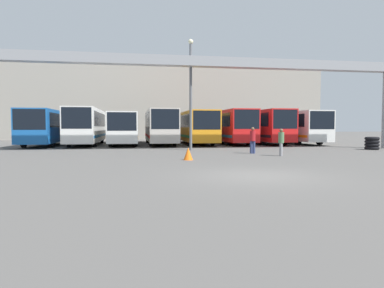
{
  "coord_description": "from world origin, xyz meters",
  "views": [
    {
      "loc": [
        -4.23,
        -11.33,
        1.71
      ],
      "look_at": [
        0.47,
        16.43,
        0.3
      ],
      "focal_mm": 32.0,
      "sensor_mm": 36.0,
      "label": 1
    }
  ],
  "objects_px": {
    "bus_slot_5": "(228,125)",
    "traffic_cone": "(188,154)",
    "pedestrian_near_right": "(281,141)",
    "lamp_post": "(191,90)",
    "bus_slot_2": "(124,127)",
    "bus_slot_1": "(87,125)",
    "bus_slot_6": "(263,125)",
    "bus_slot_7": "(295,126)",
    "tire_stack": "(372,143)",
    "bus_slot_0": "(47,126)",
    "bus_slot_3": "(160,125)",
    "pedestrian_near_center": "(253,140)",
    "bus_slot_4": "(194,126)"
  },
  "relations": [
    {
      "from": "bus_slot_6",
      "to": "tire_stack",
      "type": "xyz_separation_m",
      "value": [
        4.79,
        -9.97,
        -1.42
      ]
    },
    {
      "from": "bus_slot_4",
      "to": "bus_slot_7",
      "type": "xyz_separation_m",
      "value": [
        10.38,
        -0.88,
        0.02
      ]
    },
    {
      "from": "bus_slot_7",
      "to": "tire_stack",
      "type": "relative_size",
      "value": 10.15
    },
    {
      "from": "bus_slot_6",
      "to": "pedestrian_near_center",
      "type": "xyz_separation_m",
      "value": [
        -5.37,
        -12.05,
        -1.0
      ]
    },
    {
      "from": "bus_slot_0",
      "to": "lamp_post",
      "type": "distance_m",
      "value": 14.77
    },
    {
      "from": "pedestrian_near_right",
      "to": "pedestrian_near_center",
      "type": "relative_size",
      "value": 0.95
    },
    {
      "from": "bus_slot_5",
      "to": "pedestrian_near_right",
      "type": "height_order",
      "value": "bus_slot_5"
    },
    {
      "from": "bus_slot_1",
      "to": "traffic_cone",
      "type": "height_order",
      "value": "bus_slot_1"
    },
    {
      "from": "bus_slot_4",
      "to": "tire_stack",
      "type": "xyz_separation_m",
      "value": [
        11.71,
        -10.83,
        -1.34
      ]
    },
    {
      "from": "bus_slot_6",
      "to": "bus_slot_7",
      "type": "xyz_separation_m",
      "value": [
        3.46,
        -0.01,
        -0.06
      ]
    },
    {
      "from": "bus_slot_5",
      "to": "traffic_cone",
      "type": "relative_size",
      "value": 17.78
    },
    {
      "from": "pedestrian_near_right",
      "to": "traffic_cone",
      "type": "height_order",
      "value": "pedestrian_near_right"
    },
    {
      "from": "traffic_cone",
      "to": "tire_stack",
      "type": "relative_size",
      "value": 0.63
    },
    {
      "from": "bus_slot_2",
      "to": "pedestrian_near_right",
      "type": "xyz_separation_m",
      "value": [
        9.49,
        -14.71,
        -0.87
      ]
    },
    {
      "from": "pedestrian_near_right",
      "to": "pedestrian_near_center",
      "type": "xyz_separation_m",
      "value": [
        -1.02,
        2.05,
        0.04
      ]
    },
    {
      "from": "pedestrian_near_center",
      "to": "traffic_cone",
      "type": "relative_size",
      "value": 2.58
    },
    {
      "from": "bus_slot_1",
      "to": "bus_slot_5",
      "type": "xyz_separation_m",
      "value": [
        13.83,
        -0.11,
        -0.04
      ]
    },
    {
      "from": "bus_slot_1",
      "to": "lamp_post",
      "type": "distance_m",
      "value": 12.55
    },
    {
      "from": "bus_slot_6",
      "to": "pedestrian_near_center",
      "type": "bearing_deg",
      "value": -114.0
    },
    {
      "from": "bus_slot_3",
      "to": "traffic_cone",
      "type": "bearing_deg",
      "value": -89.13
    },
    {
      "from": "pedestrian_near_right",
      "to": "lamp_post",
      "type": "distance_m",
      "value": 8.18
    },
    {
      "from": "bus_slot_6",
      "to": "bus_slot_3",
      "type": "bearing_deg",
      "value": 175.62
    },
    {
      "from": "bus_slot_5",
      "to": "traffic_cone",
      "type": "height_order",
      "value": "bus_slot_5"
    },
    {
      "from": "bus_slot_0",
      "to": "bus_slot_6",
      "type": "height_order",
      "value": "bus_slot_6"
    },
    {
      "from": "bus_slot_1",
      "to": "bus_slot_2",
      "type": "distance_m",
      "value": 3.46
    },
    {
      "from": "bus_slot_2",
      "to": "bus_slot_3",
      "type": "height_order",
      "value": "bus_slot_3"
    },
    {
      "from": "bus_slot_5",
      "to": "traffic_cone",
      "type": "distance_m",
      "value": 17.56
    },
    {
      "from": "bus_slot_7",
      "to": "bus_slot_2",
      "type": "bearing_deg",
      "value": 177.95
    },
    {
      "from": "lamp_post",
      "to": "bus_slot_2",
      "type": "bearing_deg",
      "value": 119.88
    },
    {
      "from": "bus_slot_6",
      "to": "pedestrian_near_right",
      "type": "distance_m",
      "value": 14.8
    },
    {
      "from": "bus_slot_0",
      "to": "bus_slot_3",
      "type": "distance_m",
      "value": 10.4
    },
    {
      "from": "bus_slot_1",
      "to": "bus_slot_6",
      "type": "distance_m",
      "value": 17.3
    },
    {
      "from": "bus_slot_4",
      "to": "tire_stack",
      "type": "distance_m",
      "value": 16.01
    },
    {
      "from": "bus_slot_3",
      "to": "bus_slot_6",
      "type": "height_order",
      "value": "bus_slot_6"
    },
    {
      "from": "bus_slot_2",
      "to": "bus_slot_7",
      "type": "distance_m",
      "value": 17.3
    },
    {
      "from": "bus_slot_2",
      "to": "traffic_cone",
      "type": "xyz_separation_m",
      "value": [
        3.71,
        -16.23,
        -1.39
      ]
    },
    {
      "from": "bus_slot_7",
      "to": "pedestrian_near_center",
      "type": "xyz_separation_m",
      "value": [
        -8.83,
        -12.04,
        -0.95
      ]
    },
    {
      "from": "bus_slot_0",
      "to": "bus_slot_7",
      "type": "xyz_separation_m",
      "value": [
        24.21,
        -0.03,
        0.01
      ]
    },
    {
      "from": "bus_slot_3",
      "to": "bus_slot_6",
      "type": "relative_size",
      "value": 1.15
    },
    {
      "from": "bus_slot_4",
      "to": "bus_slot_7",
      "type": "relative_size",
      "value": 1.17
    },
    {
      "from": "pedestrian_near_center",
      "to": "traffic_cone",
      "type": "distance_m",
      "value": 5.97
    },
    {
      "from": "lamp_post",
      "to": "bus_slot_4",
      "type": "bearing_deg",
      "value": 78.5
    },
    {
      "from": "bus_slot_0",
      "to": "bus_slot_1",
      "type": "xyz_separation_m",
      "value": [
        3.46,
        0.64,
        0.1
      ]
    },
    {
      "from": "pedestrian_near_right",
      "to": "traffic_cone",
      "type": "bearing_deg",
      "value": 133.08
    },
    {
      "from": "bus_slot_4",
      "to": "bus_slot_7",
      "type": "height_order",
      "value": "bus_slot_7"
    },
    {
      "from": "traffic_cone",
      "to": "bus_slot_3",
      "type": "bearing_deg",
      "value": 90.87
    },
    {
      "from": "pedestrian_near_right",
      "to": "lamp_post",
      "type": "relative_size",
      "value": 0.2
    },
    {
      "from": "bus_slot_1",
      "to": "pedestrian_near_right",
      "type": "height_order",
      "value": "bus_slot_1"
    },
    {
      "from": "bus_slot_2",
      "to": "pedestrian_near_right",
      "type": "height_order",
      "value": "bus_slot_2"
    },
    {
      "from": "bus_slot_7",
      "to": "tire_stack",
      "type": "height_order",
      "value": "bus_slot_7"
    }
  ]
}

